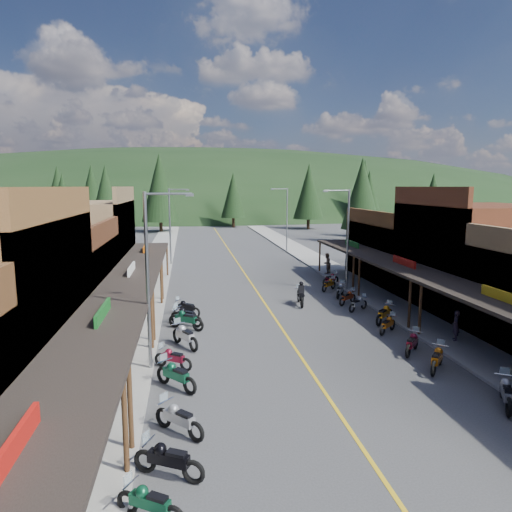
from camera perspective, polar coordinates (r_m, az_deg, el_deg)
name	(u,v)px	position (r m, az deg, el deg)	size (l,w,h in m)	color
ground	(279,324)	(27.79, 2.88, -8.51)	(220.00, 220.00, 0.00)	#38383A
centerline	(240,267)	(47.03, -1.98, -1.35)	(0.15, 90.00, 0.01)	gold
sidewalk_west	(154,268)	(46.84, -12.62, -1.52)	(3.40, 94.00, 0.15)	gray
sidewalk_east	(322,264)	(48.78, 8.22, -0.99)	(3.40, 94.00, 0.15)	gray
shop_west_2	(43,284)	(29.50, -25.05, -3.24)	(10.90, 9.00, 6.20)	#3F2111
shop_west_3	(79,247)	(38.53, -21.22, 1.11)	(10.90, 10.20, 8.20)	brown
shop_east_2	(475,257)	(33.99, 25.72, -0.11)	(10.90, 9.00, 8.20)	#562B19
shop_east_3	(407,251)	(42.29, 18.30, 0.54)	(10.90, 10.20, 6.20)	#4C2D16
streetlight_0	(151,273)	(20.42, -13.01, -2.13)	(2.16, 0.18, 8.00)	gray
streetlight_1	(171,223)	(48.18, -10.55, 4.09)	(2.16, 0.18, 8.00)	gray
streetlight_2	(346,235)	(36.35, 11.20, 2.61)	(2.16, 0.18, 8.00)	gray
streetlight_3	(286,217)	(57.46, 3.75, 4.94)	(2.16, 0.18, 8.00)	gray
ridge_hill	(202,210)	(161.30, -6.76, 5.73)	(310.00, 140.00, 60.00)	black
pine_1	(92,191)	(97.80, -19.82, 7.62)	(5.88, 5.88, 12.50)	black
pine_2	(160,188)	(84.13, -11.94, 8.37)	(6.72, 6.72, 14.00)	black
pine_3	(233,195)	(92.49, -2.86, 7.62)	(5.04, 5.04, 11.00)	black
pine_4	(309,191)	(89.12, 6.61, 8.02)	(5.88, 5.88, 12.50)	black
pine_5	(364,187)	(105.60, 13.38, 8.35)	(6.72, 6.72, 14.00)	black
pine_6	(433,195)	(103.63, 21.24, 7.16)	(5.04, 5.04, 11.00)	black
pine_7	(58,191)	(105.43, -23.49, 7.46)	(5.88, 5.88, 12.50)	black
pine_8	(64,203)	(68.11, -22.93, 6.14)	(4.48, 4.48, 10.00)	black
pine_9	(369,198)	(76.85, 13.92, 7.09)	(4.93, 4.93, 10.80)	black
pine_10	(106,195)	(77.06, -18.24, 7.21)	(5.38, 5.38, 11.60)	black
pine_11	(362,193)	(68.85, 13.08, 7.63)	(5.82, 5.82, 12.40)	black
bike_west_1	(150,501)	(13.00, -13.12, -27.70)	(0.64, 1.93, 1.10)	#0D452A
bike_west_2	(168,458)	(14.30, -10.88, -23.56)	(0.72, 2.17, 1.24)	black
bike_west_3	(179,417)	(16.28, -9.61, -19.27)	(0.72, 2.16, 1.23)	gray
bike_west_4	(176,374)	(19.45, -9.98, -14.33)	(0.76, 2.28, 1.31)	#0E472E
bike_west_5	(173,357)	(21.49, -10.34, -12.34)	(0.65, 1.95, 1.11)	maroon
bike_west_6	(185,335)	(24.04, -8.88, -9.70)	(0.78, 2.35, 1.34)	#ADABB1
bike_west_7	(186,318)	(26.88, -8.76, -7.71)	(0.78, 2.34, 1.34)	#0B3824
bike_west_8	(186,315)	(27.67, -8.75, -7.31)	(0.74, 2.22, 1.27)	black
bike_west_9	(186,307)	(29.58, -8.72, -6.33)	(0.70, 2.09, 1.20)	black
bike_east_3	(506,391)	(20.09, 28.81, -14.61)	(0.73, 2.20, 1.26)	#929397
bike_east_4	(437,358)	(22.47, 21.71, -11.71)	(0.72, 2.15, 1.23)	#BA5D0D
bike_east_5	(412,342)	(24.22, 18.94, -10.14)	(0.69, 2.06, 1.18)	maroon
bike_east_6	(388,324)	(27.07, 16.13, -8.13)	(0.63, 1.89, 1.08)	#C25F0D
bike_east_7	(384,313)	(28.86, 15.76, -6.88)	(0.73, 2.20, 1.26)	#C9790E
bike_east_8	(358,303)	(31.18, 12.65, -5.77)	(0.63, 1.88, 1.07)	gray
bike_east_9	(348,297)	(32.73, 11.38, -5.01)	(0.65, 1.94, 1.11)	maroon
bike_east_10	(340,290)	(34.69, 10.48, -4.15)	(0.68, 2.05, 1.17)	#9C9CA1
bike_east_11	(329,284)	(36.74, 9.10, -3.45)	(0.65, 1.94, 1.11)	#9F5B0B
bike_east_12	(331,278)	(38.81, 9.31, -2.78)	(0.66, 1.98, 1.13)	maroon
rider_on_bike	(300,295)	(32.00, 5.57, -4.91)	(1.01, 2.38, 1.76)	black
pedestrian_east_a	(456,325)	(26.49, 23.70, -7.95)	(0.59, 0.39, 1.62)	#2B2030
pedestrian_east_b	(327,263)	(43.13, 8.83, -0.89)	(0.93, 0.54, 1.91)	brown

